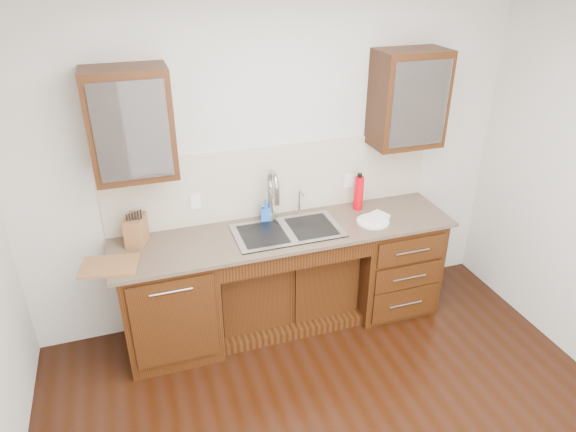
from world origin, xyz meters
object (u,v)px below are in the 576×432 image
object	(u,v)px
soap_bottle	(266,210)
cutting_board	(109,266)
plate	(373,221)
knife_block	(136,230)
water_bottle	(359,193)

from	to	relation	value
soap_bottle	cutting_board	xyz separation A→B (m)	(-1.22, -0.32, -0.08)
plate	knife_block	bearing A→B (deg)	172.21
water_bottle	plate	distance (m)	0.30
plate	water_bottle	bearing A→B (deg)	92.92
water_bottle	cutting_board	bearing A→B (deg)	-172.14
water_bottle	knife_block	world-z (taller)	water_bottle
soap_bottle	plate	world-z (taller)	soap_bottle
knife_block	cutting_board	size ratio (longest dim) A/B	0.58
water_bottle	plate	xyz separation A→B (m)	(0.01, -0.26, -0.14)
soap_bottle	plate	bearing A→B (deg)	-7.90
soap_bottle	water_bottle	world-z (taller)	water_bottle
water_bottle	knife_block	size ratio (longest dim) A/B	1.31
knife_block	cutting_board	distance (m)	0.35
plate	cutting_board	size ratio (longest dim) A/B	0.69
soap_bottle	cutting_board	distance (m)	1.26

